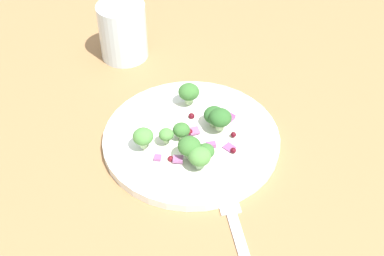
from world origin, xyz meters
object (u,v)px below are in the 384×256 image
Objects in this scene: broccoli_floret_2 at (192,91)px; fork at (242,246)px; water_glass at (123,31)px; plate at (192,138)px; broccoli_floret_1 at (213,114)px; broccoli_floret_0 at (165,134)px.

broccoli_floret_2 is 0.16× the size of fork.
water_glass is at bearing -172.59° from broccoli_floret_2.
broccoli_floret_2 is 0.33× the size of water_glass.
plate is 8.16× the size of broccoli_floret_1.
plate is 4.32cm from broccoli_floret_0.
fork is 40.10cm from water_glass.
water_glass is (-22.45, -2.44, 1.33)cm from broccoli_floret_1.
broccoli_floret_1 is 0.16× the size of fork.
fork is at bearing 0.04° from broccoli_floret_0.
plate is at bearing -82.57° from broccoli_floret_1.
broccoli_floret_2 is at bearing -177.83° from broccoli_floret_1.
broccoli_floret_0 reaches higher than fork.
broccoli_floret_1 is at bearing 157.31° from fork.
water_glass is (-39.60, 4.73, 4.21)cm from fork.
broccoli_floret_0 is 0.11× the size of fork.
broccoli_floret_1 is 22.62cm from water_glass.
water_glass is at bearing 173.19° from fork.
broccoli_floret_2 is 23.64cm from fork.
water_glass reaches higher than broccoli_floret_0.
water_glass is (-22.91, 1.08, 3.60)cm from plate.
broccoli_floret_0 is 7.18cm from broccoli_floret_1.
plate is at bearing -30.35° from broccoli_floret_2.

